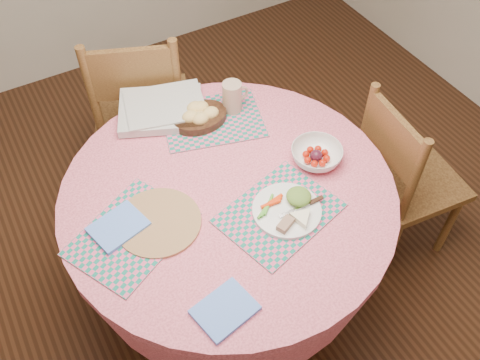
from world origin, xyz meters
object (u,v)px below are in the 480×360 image
object	(u,v)px
dinner_plate	(290,209)
chair_back	(142,108)
bread_bowl	(199,115)
dining_table	(229,222)
latte_mug	(233,97)
chair_right	(403,176)
fruit_bowl	(316,155)
wicker_trivet	(158,222)

from	to	relation	value
dinner_plate	chair_back	bearing A→B (deg)	98.85
chair_back	bread_bowl	world-z (taller)	chair_back
dining_table	latte_mug	size ratio (longest dim) A/B	9.36
chair_right	latte_mug	size ratio (longest dim) A/B	6.81
chair_right	chair_back	size ratio (longest dim) A/B	0.92
bread_bowl	fruit_bowl	size ratio (longest dim) A/B	0.90
wicker_trivet	dining_table	bearing A→B (deg)	1.93
wicker_trivet	fruit_bowl	world-z (taller)	fruit_bowl
chair_back	bread_bowl	size ratio (longest dim) A/B	4.26
chair_back	latte_mug	distance (m)	0.61
chair_right	latte_mug	xyz separation A→B (m)	(-0.59, 0.48, 0.35)
chair_right	latte_mug	bearing A→B (deg)	56.69
dining_table	dinner_plate	size ratio (longest dim) A/B	4.94
chair_back	dinner_plate	xyz separation A→B (m)	(0.16, -1.04, 0.26)
bread_bowl	chair_back	bearing A→B (deg)	102.10
dining_table	bread_bowl	xyz separation A→B (m)	(0.08, 0.38, 0.23)
chair_right	bread_bowl	bearing A→B (deg)	62.67
bread_bowl	latte_mug	size ratio (longest dim) A/B	1.74
fruit_bowl	dinner_plate	bearing A→B (deg)	-144.33
dining_table	bread_bowl	bearing A→B (deg)	78.59
bread_bowl	fruit_bowl	distance (m)	0.50
bread_bowl	wicker_trivet	bearing A→B (deg)	-132.71
dining_table	bread_bowl	world-z (taller)	bread_bowl
dining_table	wicker_trivet	xyz separation A→B (m)	(-0.28, -0.01, 0.20)
chair_right	fruit_bowl	world-z (taller)	chair_right
wicker_trivet	fruit_bowl	size ratio (longest dim) A/B	1.18
dining_table	chair_right	size ratio (longest dim) A/B	1.38
chair_right	latte_mug	world-z (taller)	chair_right
dining_table	dinner_plate	distance (m)	0.32
chair_back	wicker_trivet	world-z (taller)	chair_back
chair_right	bread_bowl	xyz separation A→B (m)	(-0.74, 0.49, 0.32)
wicker_trivet	dinner_plate	size ratio (longest dim) A/B	1.19
chair_back	bread_bowl	distance (m)	0.55
wicker_trivet	chair_right	bearing A→B (deg)	-5.14
dining_table	chair_back	bearing A→B (deg)	91.55
chair_back	latte_mug	world-z (taller)	chair_back
chair_right	bread_bowl	size ratio (longest dim) A/B	3.92
chair_back	wicker_trivet	size ratio (longest dim) A/B	3.27
dining_table	chair_back	distance (m)	0.84
dinner_plate	fruit_bowl	size ratio (longest dim) A/B	0.98
chair_right	chair_back	xyz separation A→B (m)	(-0.84, 0.95, 0.04)
wicker_trivet	bread_bowl	bearing A→B (deg)	47.29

